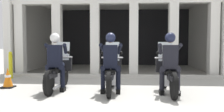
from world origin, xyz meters
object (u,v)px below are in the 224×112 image
(police_officer_center, at_px, (111,58))
(traffic_cone_flank, at_px, (8,78))
(motorcycle_left, at_px, (59,72))
(motorcycle_right, at_px, (168,74))
(police_officer_right, at_px, (170,58))
(police_officer_left, at_px, (55,57))
(motorcycle_center, at_px, (111,73))
(bollard_kerbside, at_px, (11,65))

(police_officer_center, relative_size, traffic_cone_flank, 2.69)
(motorcycle_left, bearing_deg, motorcycle_right, -6.49)
(motorcycle_right, distance_m, police_officer_right, 0.52)
(police_officer_left, xyz_separation_m, motorcycle_center, (1.51, 0.14, -0.44))
(traffic_cone_flank, bearing_deg, police_officer_left, -14.83)
(motorcycle_left, height_order, traffic_cone_flank, motorcycle_left)
(motorcycle_center, height_order, traffic_cone_flank, motorcycle_center)
(motorcycle_center, height_order, police_officer_right, police_officer_right)
(motorcycle_right, distance_m, bollard_kerbside, 5.79)
(police_officer_left, distance_m, police_officer_center, 1.52)
(motorcycle_left, xyz_separation_m, traffic_cone_flank, (-1.57, 0.13, -0.21))
(motorcycle_left, relative_size, police_officer_right, 1.29)
(traffic_cone_flank, xyz_separation_m, bollard_kerbside, (-0.82, 1.73, 0.21))
(motorcycle_center, xyz_separation_m, traffic_cone_flank, (-3.08, 0.27, -0.21))
(motorcycle_left, distance_m, bollard_kerbside, 3.03)
(motorcycle_center, relative_size, motorcycle_right, 1.00)
(police_officer_center, bearing_deg, traffic_cone_flank, 165.29)
(police_officer_left, bearing_deg, motorcycle_center, 2.55)
(motorcycle_right, height_order, bollard_kerbside, motorcycle_right)
(bollard_kerbside, bearing_deg, traffic_cone_flank, -64.64)
(motorcycle_right, height_order, traffic_cone_flank, motorcycle_right)
(motorcycle_right, bearing_deg, police_officer_left, -177.94)
(police_officer_right, distance_m, bollard_kerbside, 5.92)
(police_officer_left, xyz_separation_m, motorcycle_right, (3.03, 0.09, -0.44))
(motorcycle_left, relative_size, bollard_kerbside, 2.03)
(police_officer_left, height_order, traffic_cone_flank, police_officer_left)
(police_officer_center, bearing_deg, motorcycle_left, 159.85)
(motorcycle_left, relative_size, motorcycle_right, 1.00)
(police_officer_left, relative_size, motorcycle_center, 0.78)
(bollard_kerbside, bearing_deg, police_officer_center, -30.36)
(police_officer_left, bearing_deg, police_officer_center, -8.16)
(police_officer_left, xyz_separation_m, police_officer_right, (3.03, -0.19, 0.00))
(motorcycle_left, distance_m, police_officer_left, 0.52)
(motorcycle_right, bearing_deg, traffic_cone_flank, 176.29)
(police_officer_center, xyz_separation_m, traffic_cone_flank, (-3.08, 0.56, -0.65))
(police_officer_right, bearing_deg, traffic_cone_flank, 172.79)
(motorcycle_left, height_order, police_officer_right, police_officer_right)
(police_officer_left, distance_m, bollard_kerbside, 3.24)
(police_officer_left, height_order, police_officer_right, same)
(motorcycle_center, bearing_deg, motorcycle_right, -6.45)
(police_officer_left, relative_size, traffic_cone_flank, 2.69)
(motorcycle_left, relative_size, motorcycle_center, 1.00)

